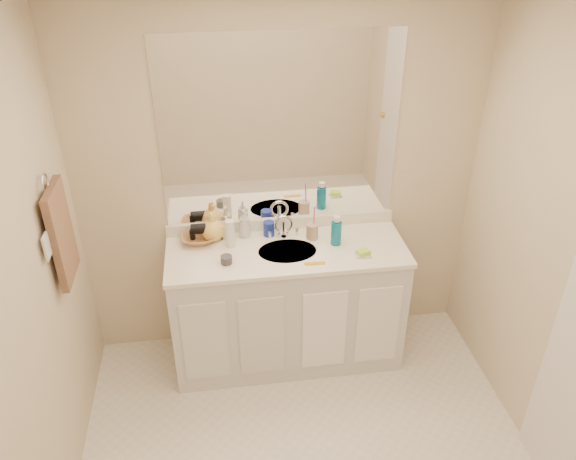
# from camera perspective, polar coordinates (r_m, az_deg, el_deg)

# --- Properties ---
(ceiling) EXTENTS (2.60, 2.60, 0.02)m
(ceiling) POSITION_cam_1_polar(r_m,az_deg,el_deg) (2.01, 4.21, 19.31)
(ceiling) COLOR white
(ceiling) RESTS_ON wall_back
(wall_back) EXTENTS (2.60, 0.02, 2.40)m
(wall_back) POSITION_cam_1_polar(r_m,az_deg,el_deg) (3.63, -0.74, 4.65)
(wall_back) COLOR beige
(wall_back) RESTS_ON floor
(wall_left) EXTENTS (0.02, 2.60, 2.40)m
(wall_left) POSITION_cam_1_polar(r_m,az_deg,el_deg) (2.65, -26.04, -10.00)
(wall_left) COLOR beige
(wall_left) RESTS_ON floor
(vanity_cabinet) EXTENTS (1.50, 0.55, 0.85)m
(vanity_cabinet) POSITION_cam_1_polar(r_m,az_deg,el_deg) (3.81, -0.11, -7.71)
(vanity_cabinet) COLOR silver
(vanity_cabinet) RESTS_ON floor
(countertop) EXTENTS (1.52, 0.57, 0.03)m
(countertop) POSITION_cam_1_polar(r_m,az_deg,el_deg) (3.55, -0.12, -2.15)
(countertop) COLOR white
(countertop) RESTS_ON vanity_cabinet
(backsplash) EXTENTS (1.52, 0.03, 0.08)m
(backsplash) POSITION_cam_1_polar(r_m,az_deg,el_deg) (3.74, -0.68, 0.70)
(backsplash) COLOR white
(backsplash) RESTS_ON countertop
(sink_basin) EXTENTS (0.37, 0.37, 0.02)m
(sink_basin) POSITION_cam_1_polar(r_m,az_deg,el_deg) (3.53, -0.07, -2.29)
(sink_basin) COLOR beige
(sink_basin) RESTS_ON countertop
(faucet) EXTENTS (0.02, 0.02, 0.11)m
(faucet) POSITION_cam_1_polar(r_m,az_deg,el_deg) (3.65, -0.47, 0.12)
(faucet) COLOR silver
(faucet) RESTS_ON countertop
(mirror) EXTENTS (1.48, 0.01, 1.20)m
(mirror) POSITION_cam_1_polar(r_m,az_deg,el_deg) (3.48, -0.76, 9.94)
(mirror) COLOR white
(mirror) RESTS_ON wall_back
(blue_mug) EXTENTS (0.08, 0.08, 0.10)m
(blue_mug) POSITION_cam_1_polar(r_m,az_deg,el_deg) (3.67, -1.95, 0.15)
(blue_mug) COLOR navy
(blue_mug) RESTS_ON countertop
(tan_cup) EXTENTS (0.08, 0.08, 0.11)m
(tan_cup) POSITION_cam_1_polar(r_m,az_deg,el_deg) (3.63, 2.48, -0.12)
(tan_cup) COLOR tan
(tan_cup) RESTS_ON countertop
(toothbrush) EXTENTS (0.01, 0.03, 0.18)m
(toothbrush) POSITION_cam_1_polar(r_m,az_deg,el_deg) (3.59, 2.67, 1.22)
(toothbrush) COLOR #E83DA4
(toothbrush) RESTS_ON tan_cup
(mouthwash_bottle) EXTENTS (0.09, 0.09, 0.16)m
(mouthwash_bottle) POSITION_cam_1_polar(r_m,az_deg,el_deg) (3.57, 4.92, -0.32)
(mouthwash_bottle) COLOR #0B688D
(mouthwash_bottle) RESTS_ON countertop
(soap_dish) EXTENTS (0.10, 0.08, 0.01)m
(soap_dish) POSITION_cam_1_polar(r_m,az_deg,el_deg) (3.51, 7.64, -2.52)
(soap_dish) COLOR silver
(soap_dish) RESTS_ON countertop
(green_soap) EXTENTS (0.09, 0.08, 0.03)m
(green_soap) POSITION_cam_1_polar(r_m,az_deg,el_deg) (3.50, 7.66, -2.26)
(green_soap) COLOR #B1E337
(green_soap) RESTS_ON soap_dish
(orange_comb) EXTENTS (0.13, 0.03, 0.01)m
(orange_comb) POSITION_cam_1_polar(r_m,az_deg,el_deg) (3.41, 2.74, -3.41)
(orange_comb) COLOR orange
(orange_comb) RESTS_ON countertop
(dark_jar) EXTENTS (0.08, 0.08, 0.05)m
(dark_jar) POSITION_cam_1_polar(r_m,az_deg,el_deg) (3.42, -6.28, -3.01)
(dark_jar) COLOR #3A3940
(dark_jar) RESTS_ON countertop
(extra_white_bottle) EXTENTS (0.07, 0.07, 0.18)m
(extra_white_bottle) POSITION_cam_1_polar(r_m,az_deg,el_deg) (3.55, -5.89, -0.37)
(extra_white_bottle) COLOR white
(extra_white_bottle) RESTS_ON countertop
(soap_bottle_white) EXTENTS (0.10, 0.10, 0.19)m
(soap_bottle_white) POSITION_cam_1_polar(r_m,az_deg,el_deg) (3.64, -4.44, 0.65)
(soap_bottle_white) COLOR silver
(soap_bottle_white) RESTS_ON countertop
(soap_bottle_cream) EXTENTS (0.08, 0.08, 0.15)m
(soap_bottle_cream) POSITION_cam_1_polar(r_m,az_deg,el_deg) (3.65, -6.27, 0.31)
(soap_bottle_cream) COLOR beige
(soap_bottle_cream) RESTS_ON countertop
(soap_bottle_yellow) EXTENTS (0.17, 0.17, 0.19)m
(soap_bottle_yellow) POSITION_cam_1_polar(r_m,az_deg,el_deg) (3.63, -7.66, 0.38)
(soap_bottle_yellow) COLOR #FED563
(soap_bottle_yellow) RESTS_ON countertop
(wicker_basket) EXTENTS (0.23, 0.23, 0.06)m
(wicker_basket) POSITION_cam_1_polar(r_m,az_deg,el_deg) (3.66, -9.03, -0.72)
(wicker_basket) COLOR #A77243
(wicker_basket) RESTS_ON countertop
(hair_dryer) EXTENTS (0.14, 0.07, 0.07)m
(hair_dryer) POSITION_cam_1_polar(r_m,az_deg,el_deg) (3.63, -8.79, 0.14)
(hair_dryer) COLOR black
(hair_dryer) RESTS_ON wicker_basket
(towel_ring) EXTENTS (0.01, 0.11, 0.11)m
(towel_ring) POSITION_cam_1_polar(r_m,az_deg,el_deg) (3.10, -23.45, 4.35)
(towel_ring) COLOR silver
(towel_ring) RESTS_ON wall_left
(hand_towel) EXTENTS (0.04, 0.32, 0.55)m
(hand_towel) POSITION_cam_1_polar(r_m,az_deg,el_deg) (3.22, -22.03, -0.38)
(hand_towel) COLOR brown
(hand_towel) RESTS_ON towel_ring
(switch_plate) EXTENTS (0.01, 0.08, 0.13)m
(switch_plate) POSITION_cam_1_polar(r_m,az_deg,el_deg) (3.04, -23.31, -1.53)
(switch_plate) COLOR white
(switch_plate) RESTS_ON wall_left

